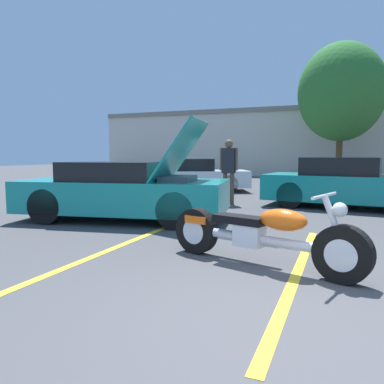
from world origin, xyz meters
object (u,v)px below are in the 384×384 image
Objects in this scene: parked_car_left_row at (191,176)px; motorcycle at (260,235)px; show_car_hood_open at (125,191)px; spectator_far_lot at (229,166)px; tree_background at (341,92)px; parked_car_mid_left_row at (346,184)px.

motorcycle is at bearing -87.35° from parked_car_left_row.
show_car_hood_open reaches higher than spectator_far_lot.
tree_background is 15.34m from show_car_hood_open.
parked_car_left_row is 3.97m from spectator_far_lot.
parked_car_mid_left_row is at bearing -88.22° from tree_background.
motorcycle is 4.07m from show_car_hood_open.
tree_background is 2.77× the size of motorcycle.
parked_car_left_row is 1.06× the size of parked_car_mid_left_row.
show_car_hood_open is at bearing -112.31° from spectator_far_lot.
motorcycle is at bearing -92.29° from tree_background.
tree_background is 17.08m from motorcycle.
spectator_far_lot is at bearing 57.56° from show_car_hood_open.
parked_car_mid_left_row is (5.44, -2.65, 0.04)m from parked_car_left_row.
tree_background is 1.55× the size of parked_car_left_row.
parked_car_left_row is 6.05m from parked_car_mid_left_row.
motorcycle is 0.56× the size of show_car_hood_open.
spectator_far_lot is (1.33, 3.23, 0.46)m from show_car_hood_open.
motorcycle is 0.56× the size of parked_car_left_row.
spectator_far_lot reaches higher than motorcycle.
tree_background reaches higher than parked_car_left_row.
parked_car_mid_left_row is (0.33, -10.55, -3.96)m from tree_background.
spectator_far_lot is at bearing 126.89° from motorcycle.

